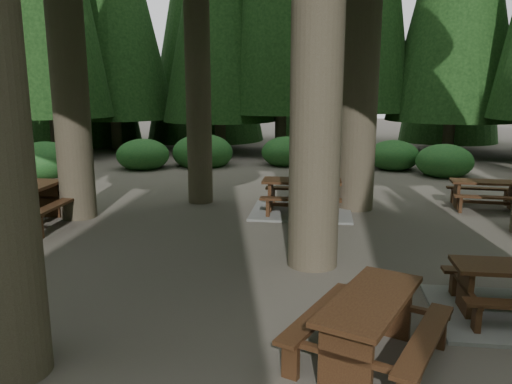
{
  "coord_description": "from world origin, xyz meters",
  "views": [
    {
      "loc": [
        -0.36,
        -7.86,
        2.97
      ],
      "look_at": [
        -0.14,
        1.0,
        1.1
      ],
      "focal_mm": 35.0,
      "sensor_mm": 36.0,
      "label": 1
    }
  ],
  "objects_px": {
    "picnic_table_b": "(27,200)",
    "picnic_table_c": "(301,201)",
    "picnic_table_d": "(485,190)",
    "picnic_table_e": "(370,319)"
  },
  "relations": [
    {
      "from": "picnic_table_b",
      "to": "picnic_table_c",
      "type": "relative_size",
      "value": 0.84
    },
    {
      "from": "picnic_table_c",
      "to": "picnic_table_b",
      "type": "bearing_deg",
      "value": -161.18
    },
    {
      "from": "picnic_table_c",
      "to": "picnic_table_d",
      "type": "xyz_separation_m",
      "value": [
        4.58,
        0.29,
        0.19
      ]
    },
    {
      "from": "picnic_table_e",
      "to": "picnic_table_d",
      "type": "bearing_deg",
      "value": -1.13
    },
    {
      "from": "picnic_table_e",
      "to": "picnic_table_b",
      "type": "bearing_deg",
      "value": 79.43
    },
    {
      "from": "picnic_table_d",
      "to": "picnic_table_e",
      "type": "relative_size",
      "value": 0.83
    },
    {
      "from": "picnic_table_c",
      "to": "picnic_table_e",
      "type": "height_order",
      "value": "picnic_table_c"
    },
    {
      "from": "picnic_table_c",
      "to": "picnic_table_e",
      "type": "distance_m",
      "value": 6.67
    },
    {
      "from": "picnic_table_e",
      "to": "picnic_table_c",
      "type": "bearing_deg",
      "value": 32.13
    },
    {
      "from": "picnic_table_b",
      "to": "picnic_table_d",
      "type": "distance_m",
      "value": 10.72
    }
  ]
}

